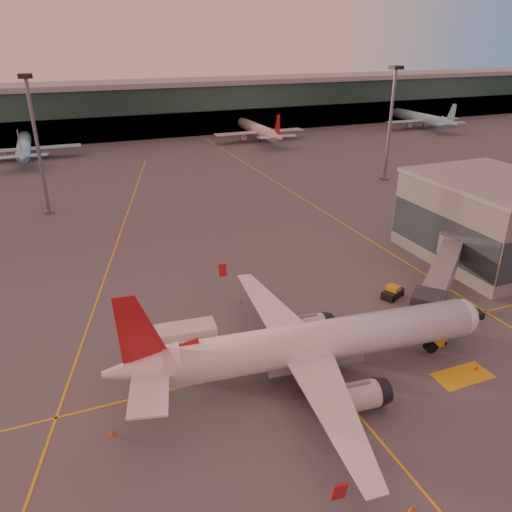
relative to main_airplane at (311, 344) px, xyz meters
name	(u,v)px	position (x,y,z in m)	size (l,w,h in m)	color
ground	(286,395)	(-3.42, -1.83, -3.84)	(600.00, 600.00, 0.00)	#4C4F54
taxi_markings	(133,243)	(-10.75, 42.66, -3.83)	(100.12, 173.00, 0.01)	yellow
terminal	(105,111)	(-3.42, 139.97, 4.92)	(400.00, 20.00, 17.60)	#19382D
gate_building	(489,220)	(38.51, 16.11, 2.45)	(18.40, 22.40, 12.60)	slate
mast_west_near	(36,136)	(-23.42, 64.17, 11.02)	(2.40, 2.40, 25.60)	slate
mast_east_near	(391,116)	(51.58, 60.17, 11.02)	(2.40, 2.40, 25.60)	slate
distant_aircraft_row	(42,157)	(-24.42, 116.17, -3.84)	(290.00, 34.00, 13.00)	#98E7FE
main_airplane	(311,344)	(0.00, 0.00, 0.00)	(39.16, 35.37, 11.82)	white
jet_bridge	(444,270)	(23.68, 8.29, 0.20)	(20.03, 17.62, 5.85)	slate
catering_truck	(187,343)	(-10.92, 6.39, -1.14)	(6.33, 3.26, 4.75)	#B42019
gpu_cart	(438,341)	(15.91, -0.46, -3.31)	(2.07, 1.49, 1.09)	gold
pushback_tug	(393,293)	(17.98, 10.73, -3.17)	(3.63, 2.89, 1.65)	black
cone_nose	(465,331)	(20.59, 0.30, -3.59)	(0.41, 0.41, 0.52)	#E8570C
cone_tail	(112,432)	(-19.67, -0.79, -3.57)	(0.44, 0.44, 0.56)	#E8570C
cone_wing_right	(412,509)	(-0.37, -16.87, -3.55)	(0.46, 0.46, 0.59)	#E8570C
cone_wing_left	(240,300)	(-1.25, 17.08, -3.58)	(0.43, 0.43, 0.54)	#E8570C
cone_fwd	(477,368)	(16.61, -5.62, -3.58)	(0.42, 0.42, 0.53)	#E8570C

